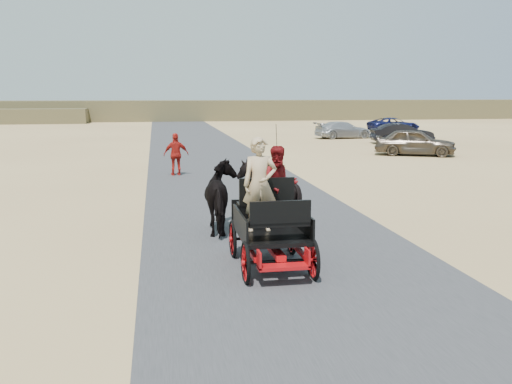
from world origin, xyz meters
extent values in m
plane|color=tan|center=(0.00, 0.00, 0.00)|extent=(140.00, 140.00, 0.00)
cube|color=#38383A|center=(0.00, 0.00, 0.01)|extent=(6.00, 140.00, 0.01)
cube|color=brown|center=(0.00, 62.00, 1.20)|extent=(140.00, 6.00, 2.40)
imported|color=black|center=(-1.05, 5.47, 0.85)|extent=(0.91, 2.01, 1.70)
imported|color=black|center=(0.05, 5.47, 0.85)|extent=(1.37, 1.54, 1.70)
imported|color=tan|center=(-0.70, 2.52, 1.62)|extent=(0.66, 0.43, 1.80)
imported|color=#660C0F|center=(-0.20, 3.07, 1.51)|extent=(0.77, 0.60, 1.58)
imported|color=#A11812|center=(-1.82, 15.26, 0.86)|extent=(1.04, 0.49, 1.73)
imported|color=brown|center=(11.10, 20.64, 0.72)|extent=(4.54, 3.31, 1.44)
imported|color=black|center=(13.47, 27.57, 0.66)|extent=(4.19, 2.00, 1.32)
imported|color=#B2B2B7|center=(11.05, 32.47, 0.62)|extent=(4.43, 2.24, 1.23)
imported|color=navy|center=(17.53, 38.31, 0.61)|extent=(4.45, 2.15, 1.22)
camera|label=1|loc=(-2.62, -8.00, 3.34)|focal=40.00mm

